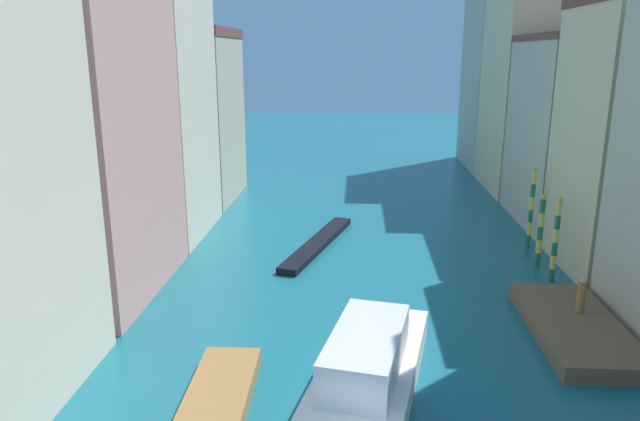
{
  "coord_description": "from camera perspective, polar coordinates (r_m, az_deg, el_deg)",
  "views": [
    {
      "loc": [
        -0.85,
        -12.87,
        11.35
      ],
      "look_at": [
        -3.07,
        23.5,
        1.5
      ],
      "focal_mm": 32.96,
      "sensor_mm": 36.0,
      "label": 1
    }
  ],
  "objects": [
    {
      "name": "ground_plane",
      "position": [
        39.07,
        4.59,
        -1.81
      ],
      "size": [
        154.0,
        154.0,
        0.0
      ],
      "primitive_type": "plane",
      "color": "#196070"
    },
    {
      "name": "building_left_1",
      "position": [
        29.43,
        -23.08,
        13.83
      ],
      "size": [
        6.76,
        10.19,
        22.53
      ],
      "color": "tan",
      "rests_on": "ground"
    },
    {
      "name": "building_left_2",
      "position": [
        38.23,
        -16.47,
        11.35
      ],
      "size": [
        6.76,
        8.82,
        18.44
      ],
      "color": "beige",
      "rests_on": "ground"
    },
    {
      "name": "building_left_3",
      "position": [
        47.39,
        -12.41,
        9.0
      ],
      "size": [
        6.76,
        9.72,
        13.13
      ],
      "color": "#BCB299",
      "rests_on": "ground"
    },
    {
      "name": "building_right_2",
      "position": [
        34.42,
        28.64,
        6.28
      ],
      "size": [
        6.76,
        7.7,
        14.26
      ],
      "color": "beige",
      "rests_on": "ground"
    },
    {
      "name": "building_right_3",
      "position": [
        42.8,
        23.52,
        7.06
      ],
      "size": [
        6.76,
        10.12,
        12.51
      ],
      "color": "#BCB299",
      "rests_on": "ground"
    },
    {
      "name": "building_right_4",
      "position": [
        52.53,
        19.94,
        11.07
      ],
      "size": [
        6.76,
        10.31,
        16.86
      ],
      "color": "beige",
      "rests_on": "ground"
    },
    {
      "name": "building_right_5",
      "position": [
        62.44,
        17.51,
        14.22
      ],
      "size": [
        6.76,
        10.37,
        22.15
      ],
      "color": "#BCB299",
      "rests_on": "ground"
    },
    {
      "name": "waterfront_dock",
      "position": [
        26.91,
        23.52,
        -10.35
      ],
      "size": [
        3.48,
        7.88,
        0.69
      ],
      "color": "brown",
      "rests_on": "ground"
    },
    {
      "name": "person_on_dock",
      "position": [
        27.34,
        24.04,
        -7.61
      ],
      "size": [
        0.36,
        0.36,
        1.53
      ],
      "color": "olive",
      "rests_on": "waterfront_dock"
    },
    {
      "name": "mooring_pole_0",
      "position": [
        31.76,
        21.9,
        -2.56
      ],
      "size": [
        0.31,
        0.31,
        4.5
      ],
      "color": "#197247",
      "rests_on": "ground"
    },
    {
      "name": "mooring_pole_1",
      "position": [
        33.92,
        20.61,
        -1.75
      ],
      "size": [
        0.33,
        0.33,
        4.04
      ],
      "color": "#197247",
      "rests_on": "ground"
    },
    {
      "name": "mooring_pole_2",
      "position": [
        36.86,
        19.84,
        0.33
      ],
      "size": [
        0.29,
        0.29,
        4.93
      ],
      "color": "#197247",
      "rests_on": "ground"
    },
    {
      "name": "vaporetto_white",
      "position": [
        20.46,
        4.45,
        -15.6
      ],
      "size": [
        5.26,
        11.01,
        2.47
      ],
      "color": "white",
      "rests_on": "ground"
    },
    {
      "name": "gondola_black",
      "position": [
        35.53,
        -0.19,
        -3.17
      ],
      "size": [
        3.84,
        10.35,
        0.39
      ],
      "color": "black",
      "rests_on": "ground"
    },
    {
      "name": "motorboat_0",
      "position": [
        20.38,
        -10.0,
        -17.92
      ],
      "size": [
        2.18,
        6.36,
        0.62
      ],
      "color": "olive",
      "rests_on": "ground"
    }
  ]
}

